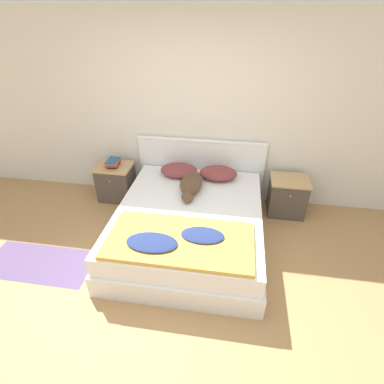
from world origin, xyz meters
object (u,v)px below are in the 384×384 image
nightstand_right (287,196)px  pillow_left (179,170)px  book_stack (113,163)px  nightstand_left (116,182)px  dog (191,184)px  bed (189,225)px  pillow_right (218,173)px

nightstand_right → pillow_left: pillow_left is taller
book_stack → nightstand_right: bearing=0.1°
nightstand_left → dog: (1.20, -0.40, 0.31)m
nightstand_left → dog: dog is taller
bed → book_stack: book_stack is taller
bed → dog: 0.53m
pillow_right → bed: bearing=-109.5°
nightstand_left → dog: size_ratio=0.73×
nightstand_right → dog: (-1.28, -0.40, 0.31)m
nightstand_right → pillow_right: pillow_right is taller
nightstand_left → book_stack: (-0.00, -0.01, 0.32)m
nightstand_left → pillow_left: pillow_left is taller
pillow_right → nightstand_left: bearing=179.0°
pillow_right → dog: 0.48m
pillow_left → book_stack: size_ratio=2.17×
bed → pillow_right: 0.88m
bed → pillow_left: bearing=109.5°
nightstand_left → pillow_left: bearing=-1.6°
pillow_left → book_stack: book_stack is taller
pillow_right → pillow_left: bearing=180.0°
pillow_left → nightstand_left: bearing=178.4°
book_stack → dog: bearing=-18.0°
nightstand_left → bed: bearing=-32.8°
nightstand_right → bed: bearing=-147.2°
bed → nightstand_right: nightstand_right is taller
bed → book_stack: 1.52m
bed → pillow_left: (-0.27, 0.77, 0.32)m
nightstand_right → book_stack: bearing=-179.9°
book_stack → nightstand_left: bearing=76.3°
nightstand_left → nightstand_right: bearing=0.0°
nightstand_left → book_stack: bearing=-103.7°
bed → nightstand_left: (-1.24, 0.80, 0.03)m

